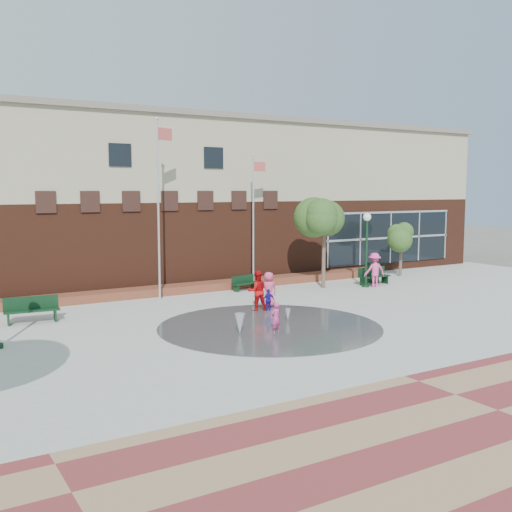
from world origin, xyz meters
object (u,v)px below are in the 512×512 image
flagpole_left (159,200)px  child_splash (276,318)px  flagpole_right (254,214)px  trash_can (373,273)px  bench_left (32,315)px

flagpole_left → child_splash: 9.25m
flagpole_right → trash_can: (6.59, -1.81, -3.31)m
flagpole_left → child_splash: flagpole_left is taller
bench_left → child_splash: child_splash is taller
flagpole_left → flagpole_right: bearing=-12.8°
child_splash → flagpole_left: bearing=-96.6°
flagpole_right → child_splash: size_ratio=6.26×
flagpole_left → trash_can: size_ratio=7.40×
flagpole_left → trash_can: (12.05, -1.17, -4.11)m
flagpole_right → bench_left: size_ratio=3.34×
bench_left → trash_can: size_ratio=1.83×
flagpole_left → flagpole_right: (5.46, 0.64, -0.80)m
trash_can → flagpole_left: bearing=174.5°
flagpole_left → child_splash: (1.12, -8.20, -4.13)m
bench_left → child_splash: bearing=-35.1°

